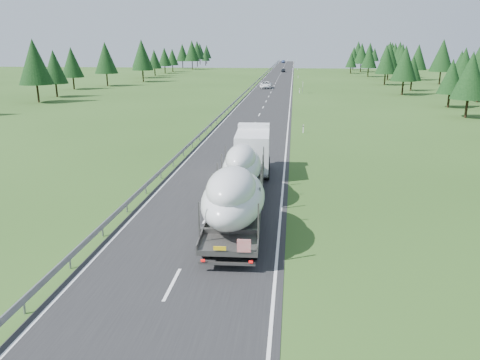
# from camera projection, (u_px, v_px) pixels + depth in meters

# --- Properties ---
(ground) EXTENTS (400.00, 400.00, 0.00)m
(ground) POSITION_uv_depth(u_px,v_px,m) (208.00, 215.00, 29.71)
(ground) COLOR #264717
(ground) RESTS_ON ground
(road_surface) EXTENTS (10.00, 400.00, 0.02)m
(road_surface) POSITION_uv_depth(u_px,v_px,m) (274.00, 86.00, 125.17)
(road_surface) COLOR black
(road_surface) RESTS_ON ground
(guardrail) EXTENTS (0.10, 400.00, 0.76)m
(guardrail) POSITION_uv_depth(u_px,v_px,m) (255.00, 83.00, 125.52)
(guardrail) COLOR slate
(guardrail) RESTS_ON ground
(marker_posts) EXTENTS (0.13, 350.08, 1.00)m
(marker_posts) POSITION_uv_depth(u_px,v_px,m) (298.00, 72.00, 176.82)
(marker_posts) COLOR silver
(marker_posts) RESTS_ON ground
(highway_sign) EXTENTS (0.08, 0.90, 2.60)m
(highway_sign) POSITION_uv_depth(u_px,v_px,m) (303.00, 85.00, 104.80)
(highway_sign) COLOR slate
(highway_sign) RESTS_ON ground
(tree_line_right) EXTENTS (27.50, 284.16, 12.63)m
(tree_line_right) POSITION_uv_depth(u_px,v_px,m) (418.00, 58.00, 129.68)
(tree_line_right) COLOR black
(tree_line_right) RESTS_ON ground
(tree_line_left) EXTENTS (15.12, 284.29, 12.55)m
(tree_line_left) POSITION_uv_depth(u_px,v_px,m) (132.00, 56.00, 142.82)
(tree_line_left) COLOR black
(tree_line_left) RESTS_ON ground
(boat_truck) EXTENTS (3.70, 20.92, 4.30)m
(boat_truck) POSITION_uv_depth(u_px,v_px,m) (241.00, 174.00, 30.42)
(boat_truck) COLOR white
(boat_truck) RESTS_ON ground
(distant_van) EXTENTS (2.84, 6.00, 1.66)m
(distant_van) POSITION_uv_depth(u_px,v_px,m) (266.00, 85.00, 117.16)
(distant_van) COLOR white
(distant_van) RESTS_ON ground
(distant_car_dark) EXTENTS (1.73, 4.20, 1.43)m
(distant_car_dark) POSITION_uv_depth(u_px,v_px,m) (283.00, 70.00, 187.67)
(distant_car_dark) COLOR black
(distant_car_dark) RESTS_ON ground
(distant_car_blue) EXTENTS (2.14, 4.92, 1.57)m
(distant_car_blue) POSITION_uv_depth(u_px,v_px,m) (283.00, 61.00, 287.33)
(distant_car_blue) COLOR #1B294D
(distant_car_blue) RESTS_ON ground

